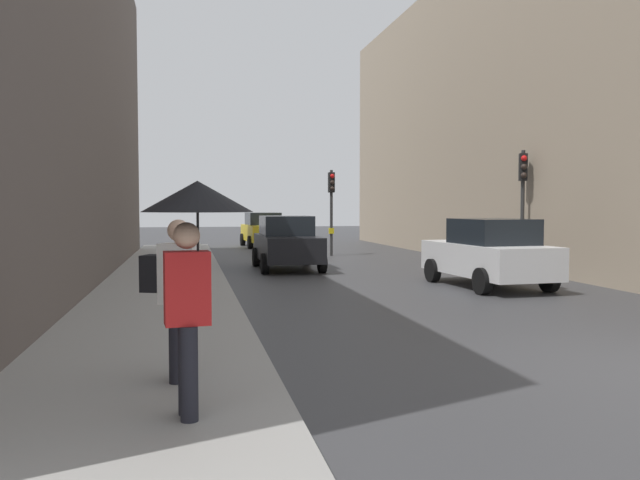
{
  "coord_description": "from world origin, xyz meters",
  "views": [
    {
      "loc": [
        -5.74,
        -7.27,
        2.07
      ],
      "look_at": [
        -2.01,
        11.0,
        1.11
      ],
      "focal_mm": 36.54,
      "sensor_mm": 36.0,
      "label": 1
    }
  ],
  "objects_px": {
    "traffic_light_mid_street": "(523,189)",
    "car_dark_suv": "(287,243)",
    "car_yellow_taxi": "(263,230)",
    "car_white_compact": "(489,253)",
    "pedestrian_with_umbrella": "(194,232)",
    "pedestrian_with_black_backpack": "(175,290)",
    "traffic_light_far_median": "(331,197)"
  },
  "relations": [
    {
      "from": "car_white_compact",
      "to": "car_yellow_taxi",
      "type": "height_order",
      "value": "same"
    },
    {
      "from": "traffic_light_far_median",
      "to": "pedestrian_with_umbrella",
      "type": "xyz_separation_m",
      "value": [
        -5.88,
        -20.77,
        -0.65
      ]
    },
    {
      "from": "traffic_light_mid_street",
      "to": "car_dark_suv",
      "type": "bearing_deg",
      "value": 158.16
    },
    {
      "from": "pedestrian_with_umbrella",
      "to": "car_white_compact",
      "type": "bearing_deg",
      "value": 51.72
    },
    {
      "from": "traffic_light_far_median",
      "to": "pedestrian_with_black_backpack",
      "type": "distance_m",
      "value": 20.43
    },
    {
      "from": "car_dark_suv",
      "to": "traffic_light_mid_street",
      "type": "bearing_deg",
      "value": -21.84
    },
    {
      "from": "traffic_light_mid_street",
      "to": "car_dark_suv",
      "type": "xyz_separation_m",
      "value": [
        -6.94,
        2.78,
        -1.75
      ]
    },
    {
      "from": "traffic_light_mid_street",
      "to": "pedestrian_with_black_backpack",
      "type": "height_order",
      "value": "traffic_light_mid_street"
    },
    {
      "from": "car_white_compact",
      "to": "car_yellow_taxi",
      "type": "distance_m",
      "value": 18.32
    },
    {
      "from": "car_dark_suv",
      "to": "pedestrian_with_umbrella",
      "type": "bearing_deg",
      "value": -101.66
    },
    {
      "from": "car_yellow_taxi",
      "to": "car_dark_suv",
      "type": "bearing_deg",
      "value": -92.92
    },
    {
      "from": "car_yellow_taxi",
      "to": "pedestrian_with_umbrella",
      "type": "xyz_separation_m",
      "value": [
        -3.78,
        -27.46,
        0.96
      ]
    },
    {
      "from": "traffic_light_mid_street",
      "to": "car_yellow_taxi",
      "type": "bearing_deg",
      "value": 112.98
    },
    {
      "from": "traffic_light_mid_street",
      "to": "car_dark_suv",
      "type": "relative_size",
      "value": 0.9
    },
    {
      "from": "car_dark_suv",
      "to": "pedestrian_with_umbrella",
      "type": "height_order",
      "value": "pedestrian_with_umbrella"
    },
    {
      "from": "car_white_compact",
      "to": "car_yellow_taxi",
      "type": "xyz_separation_m",
      "value": [
        -3.74,
        17.94,
        0.0
      ]
    },
    {
      "from": "traffic_light_mid_street",
      "to": "car_white_compact",
      "type": "height_order",
      "value": "traffic_light_mid_street"
    },
    {
      "from": "traffic_light_mid_street",
      "to": "car_yellow_taxi",
      "type": "height_order",
      "value": "traffic_light_mid_street"
    },
    {
      "from": "traffic_light_mid_street",
      "to": "pedestrian_with_umbrella",
      "type": "bearing_deg",
      "value": -128.86
    },
    {
      "from": "car_white_compact",
      "to": "pedestrian_with_umbrella",
      "type": "bearing_deg",
      "value": -128.28
    },
    {
      "from": "car_dark_suv",
      "to": "pedestrian_with_umbrella",
      "type": "xyz_separation_m",
      "value": [
        -3.16,
        -15.32,
        0.96
      ]
    },
    {
      "from": "traffic_light_far_median",
      "to": "car_white_compact",
      "type": "height_order",
      "value": "traffic_light_far_median"
    },
    {
      "from": "traffic_light_mid_street",
      "to": "traffic_light_far_median",
      "type": "bearing_deg",
      "value": 117.18
    },
    {
      "from": "car_yellow_taxi",
      "to": "pedestrian_with_umbrella",
      "type": "height_order",
      "value": "pedestrian_with_umbrella"
    },
    {
      "from": "traffic_light_mid_street",
      "to": "car_white_compact",
      "type": "distance_m",
      "value": 4.34
    },
    {
      "from": "pedestrian_with_umbrella",
      "to": "pedestrian_with_black_backpack",
      "type": "xyz_separation_m",
      "value": [
        -0.2,
        1.31,
        -0.68
      ]
    },
    {
      "from": "traffic_light_mid_street",
      "to": "pedestrian_with_umbrella",
      "type": "height_order",
      "value": "traffic_light_mid_street"
    },
    {
      "from": "pedestrian_with_black_backpack",
      "to": "car_yellow_taxi",
      "type": "bearing_deg",
      "value": 81.35
    },
    {
      "from": "car_dark_suv",
      "to": "pedestrian_with_black_backpack",
      "type": "relative_size",
      "value": 2.38
    },
    {
      "from": "car_yellow_taxi",
      "to": "pedestrian_with_umbrella",
      "type": "distance_m",
      "value": 27.73
    },
    {
      "from": "traffic_light_far_median",
      "to": "car_yellow_taxi",
      "type": "xyz_separation_m",
      "value": [
        -2.1,
        6.69,
        -1.61
      ]
    },
    {
      "from": "traffic_light_mid_street",
      "to": "car_yellow_taxi",
      "type": "xyz_separation_m",
      "value": [
        -6.32,
        14.92,
        -1.75
      ]
    }
  ]
}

